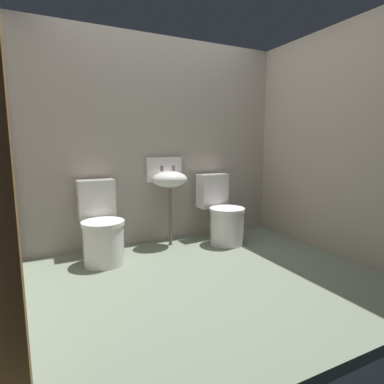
# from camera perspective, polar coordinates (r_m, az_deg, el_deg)

# --- Properties ---
(ground_plane) EXTENTS (3.34, 2.59, 0.08)m
(ground_plane) POSITION_cam_1_polar(r_m,az_deg,el_deg) (2.85, 2.51, -15.64)
(ground_plane) COLOR gray
(wall_back) EXTENTS (3.34, 0.10, 2.31)m
(wall_back) POSITION_cam_1_polar(r_m,az_deg,el_deg) (3.64, -6.11, 9.00)
(wall_back) COLOR #A59A8D
(wall_back) RESTS_ON ground
(wall_right) EXTENTS (0.10, 2.39, 2.31)m
(wall_right) POSITION_cam_1_polar(r_m,az_deg,el_deg) (3.65, 23.58, 8.32)
(wall_right) COLOR #A89A89
(wall_right) RESTS_ON ground
(toilet_left) EXTENTS (0.41, 0.60, 0.78)m
(toilet_left) POSITION_cam_1_polar(r_m,az_deg,el_deg) (3.17, -16.23, -6.51)
(toilet_left) COLOR white
(toilet_left) RESTS_ON ground
(toilet_right) EXTENTS (0.44, 0.62, 0.78)m
(toilet_right) POSITION_cam_1_polar(r_m,az_deg,el_deg) (3.65, 5.58, -4.19)
(toilet_right) COLOR silver
(toilet_right) RESTS_ON ground
(sink) EXTENTS (0.42, 0.35, 0.99)m
(sink) POSITION_cam_1_polar(r_m,az_deg,el_deg) (3.48, -4.25, 2.43)
(sink) COLOR #6F595E
(sink) RESTS_ON ground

